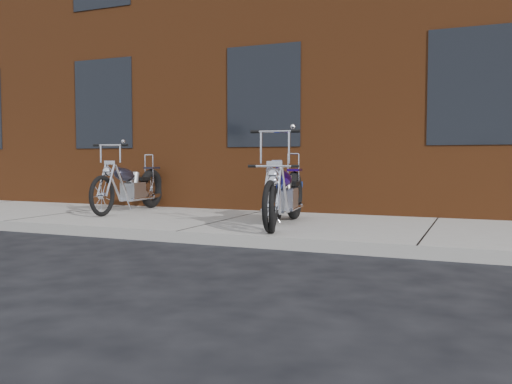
% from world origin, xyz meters
% --- Properties ---
extents(ground, '(120.00, 120.00, 0.00)m').
position_xyz_m(ground, '(0.00, 0.00, 0.00)').
color(ground, black).
rests_on(ground, ground).
extents(sidewalk, '(22.00, 3.00, 0.15)m').
position_xyz_m(sidewalk, '(0.00, 1.50, 0.07)').
color(sidewalk, gray).
rests_on(sidewalk, ground).
extents(building_brick, '(22.00, 10.00, 8.00)m').
position_xyz_m(building_brick, '(0.00, 8.00, 4.00)').
color(building_brick, '#653013').
rests_on(building_brick, ground).
extents(chopper_purple, '(0.60, 2.32, 1.31)m').
position_xyz_m(chopper_purple, '(1.06, 1.18, 0.57)').
color(chopper_purple, black).
rests_on(chopper_purple, sidewalk).
extents(chopper_blue, '(0.80, 2.02, 0.91)m').
position_xyz_m(chopper_blue, '(0.97, 1.04, 0.53)').
color(chopper_blue, black).
rests_on(chopper_blue, sidewalk).
extents(chopper_third, '(0.57, 2.33, 1.18)m').
position_xyz_m(chopper_third, '(-2.13, 1.98, 0.57)').
color(chopper_third, black).
rests_on(chopper_third, sidewalk).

